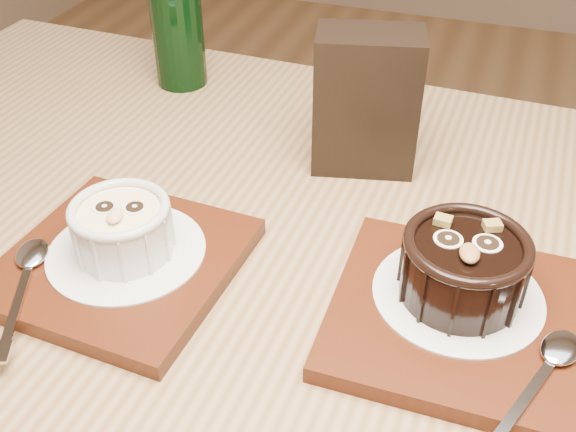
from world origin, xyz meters
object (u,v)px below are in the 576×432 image
object	(u,v)px
tray_right	(453,316)
condiment_stand	(366,102)
tray_left	(122,263)
green_bottle	(176,12)
ramekin_white	(122,226)
table	(309,368)
ramekin_dark	(464,265)

from	to	relation	value
tray_right	condiment_stand	size ratio (longest dim) A/B	1.29
tray_left	green_bottle	size ratio (longest dim) A/B	0.78
ramekin_white	green_bottle	bearing A→B (deg)	90.40
ramekin_white	condiment_stand	world-z (taller)	condiment_stand
tray_left	ramekin_white	xyz separation A→B (m)	(0.00, 0.01, 0.03)
table	condiment_stand	bearing A→B (deg)	92.76
tray_right	green_bottle	world-z (taller)	green_bottle
ramekin_white	green_bottle	xyz separation A→B (m)	(-0.11, 0.33, 0.05)
tray_right	table	bearing A→B (deg)	-177.93
table	tray_right	size ratio (longest dim) A/B	6.80
tray_right	ramekin_dark	size ratio (longest dim) A/B	1.91
green_bottle	table	bearing A→B (deg)	-49.13
ramekin_white	table	bearing A→B (deg)	-11.50
tray_left	green_bottle	xyz separation A→B (m)	(-0.11, 0.33, 0.08)
table	tray_left	xyz separation A→B (m)	(-0.16, -0.02, 0.10)
tray_left	tray_right	size ratio (longest dim) A/B	1.00
tray_right	ramekin_dark	xyz separation A→B (m)	(0.00, 0.02, 0.04)
tray_right	green_bottle	bearing A→B (deg)	141.16
table	ramekin_white	size ratio (longest dim) A/B	15.13
tray_left	condiment_stand	world-z (taller)	condiment_stand
condiment_stand	ramekin_white	bearing A→B (deg)	-123.45
tray_left	ramekin_white	distance (m)	0.04
condiment_stand	tray_right	bearing A→B (deg)	-58.43
tray_left	ramekin_dark	bearing A→B (deg)	9.47
condiment_stand	green_bottle	xyz separation A→B (m)	(-0.26, 0.11, 0.02)
ramekin_dark	table	bearing A→B (deg)	-179.19
table	tray_right	xyz separation A→B (m)	(0.11, 0.00, 0.10)
table	ramekin_dark	world-z (taller)	ramekin_dark
tray_right	condiment_stand	distance (m)	0.24
table	green_bottle	world-z (taller)	green_bottle
table	ramekin_dark	xyz separation A→B (m)	(0.11, 0.02, 0.14)
ramekin_white	green_bottle	size ratio (longest dim) A/B	0.35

